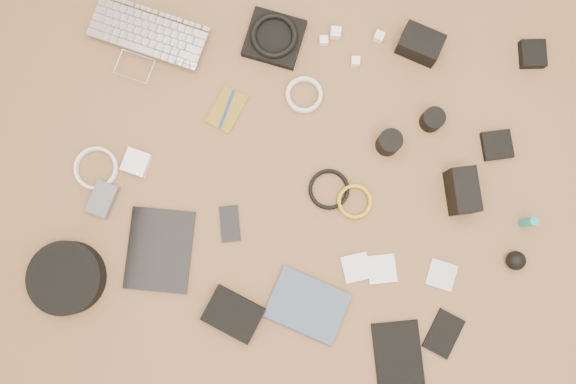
# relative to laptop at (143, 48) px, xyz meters

# --- Properties ---
(laptop) EXTENTS (0.40, 0.31, 0.03)m
(laptop) POSITION_rel_laptop_xyz_m (0.00, 0.00, 0.00)
(laptop) COLOR #B9B9BD
(laptop) RESTS_ON ground
(headphone_pouch) EXTENTS (0.19, 0.18, 0.03)m
(headphone_pouch) POSITION_rel_laptop_xyz_m (0.39, 0.09, 0.00)
(headphone_pouch) COLOR black
(headphone_pouch) RESTS_ON ground
(headphones) EXTENTS (0.16, 0.16, 0.02)m
(headphones) POSITION_rel_laptop_xyz_m (0.39, 0.09, 0.02)
(headphones) COLOR black
(headphones) RESTS_ON headphone_pouch
(charger_a) EXTENTS (0.03, 0.03, 0.02)m
(charger_a) POSITION_rel_laptop_xyz_m (0.55, 0.11, -0.00)
(charger_a) COLOR white
(charger_a) RESTS_ON ground
(charger_b) EXTENTS (0.03, 0.03, 0.03)m
(charger_b) POSITION_rel_laptop_xyz_m (0.58, 0.14, 0.00)
(charger_b) COLOR white
(charger_b) RESTS_ON ground
(charger_c) EXTENTS (0.04, 0.04, 0.03)m
(charger_c) POSITION_rel_laptop_xyz_m (0.71, 0.15, -0.00)
(charger_c) COLOR white
(charger_c) RESTS_ON ground
(charger_d) EXTENTS (0.03, 0.03, 0.02)m
(charger_d) POSITION_rel_laptop_xyz_m (0.65, 0.06, -0.00)
(charger_d) COLOR white
(charger_d) RESTS_ON ground
(dslr_camera) EXTENTS (0.14, 0.12, 0.07)m
(dslr_camera) POSITION_rel_laptop_xyz_m (0.84, 0.13, 0.02)
(dslr_camera) COLOR black
(dslr_camera) RESTS_ON ground
(lens_pouch) EXTENTS (0.09, 0.10, 0.03)m
(lens_pouch) POSITION_rel_laptop_xyz_m (1.19, 0.16, 0.00)
(lens_pouch) COLOR black
(lens_pouch) RESTS_ON ground
(notebook_olive) EXTENTS (0.12, 0.15, 0.01)m
(notebook_olive) POSITION_rel_laptop_xyz_m (0.29, -0.15, -0.01)
(notebook_olive) COLOR olive
(notebook_olive) RESTS_ON ground
(pen_blue) EXTENTS (0.03, 0.12, 0.01)m
(pen_blue) POSITION_rel_laptop_xyz_m (0.29, -0.15, -0.00)
(pen_blue) COLOR #152BAA
(pen_blue) RESTS_ON notebook_olive
(cable_white_a) EXTENTS (0.11, 0.11, 0.01)m
(cable_white_a) POSITION_rel_laptop_xyz_m (0.51, -0.07, -0.01)
(cable_white_a) COLOR white
(cable_white_a) RESTS_ON ground
(lens_a) EXTENTS (0.09, 0.09, 0.08)m
(lens_a) POSITION_rel_laptop_xyz_m (0.78, -0.18, 0.02)
(lens_a) COLOR black
(lens_a) RESTS_ON ground
(lens_b) EXTENTS (0.09, 0.09, 0.06)m
(lens_b) POSITION_rel_laptop_xyz_m (0.90, -0.09, 0.02)
(lens_b) COLOR black
(lens_b) RESTS_ON ground
(card_reader) EXTENTS (0.11, 0.11, 0.02)m
(card_reader) POSITION_rel_laptop_xyz_m (1.11, -0.14, -0.00)
(card_reader) COLOR black
(card_reader) RESTS_ON ground
(power_brick) EXTENTS (0.08, 0.08, 0.03)m
(power_brick) POSITION_rel_laptop_xyz_m (0.05, -0.35, 0.00)
(power_brick) COLOR white
(power_brick) RESTS_ON ground
(cable_white_b) EXTENTS (0.16, 0.16, 0.01)m
(cable_white_b) POSITION_rel_laptop_xyz_m (-0.07, -0.39, -0.01)
(cable_white_b) COLOR white
(cable_white_b) RESTS_ON ground
(cable_black) EXTENTS (0.16, 0.16, 0.01)m
(cable_black) POSITION_rel_laptop_xyz_m (0.63, -0.35, -0.01)
(cable_black) COLOR black
(cable_black) RESTS_ON ground
(cable_yellow) EXTENTS (0.11, 0.11, 0.01)m
(cable_yellow) POSITION_rel_laptop_xyz_m (0.71, -0.37, -0.01)
(cable_yellow) COLOR gold
(cable_yellow) RESTS_ON ground
(flash) EXTENTS (0.10, 0.15, 0.10)m
(flash) POSITION_rel_laptop_xyz_m (1.01, -0.30, 0.04)
(flash) COLOR black
(flash) RESTS_ON ground
(lens_cleaner) EXTENTS (0.03, 0.03, 0.09)m
(lens_cleaner) POSITION_rel_laptop_xyz_m (1.21, -0.36, 0.03)
(lens_cleaner) COLOR teal
(lens_cleaner) RESTS_ON ground
(battery_charger) EXTENTS (0.09, 0.11, 0.03)m
(battery_charger) POSITION_rel_laptop_xyz_m (-0.03, -0.48, 0.00)
(battery_charger) COLOR #535358
(battery_charger) RESTS_ON ground
(tablet) EXTENTS (0.20, 0.25, 0.01)m
(tablet) POSITION_rel_laptop_xyz_m (0.16, -0.60, -0.01)
(tablet) COLOR black
(tablet) RESTS_ON ground
(phone) EXTENTS (0.08, 0.12, 0.01)m
(phone) POSITION_rel_laptop_xyz_m (0.35, -0.49, -0.01)
(phone) COLOR black
(phone) RESTS_ON ground
(filter_case_left) EXTENTS (0.10, 0.10, 0.01)m
(filter_case_left) POSITION_rel_laptop_xyz_m (0.74, -0.56, -0.01)
(filter_case_left) COLOR silver
(filter_case_left) RESTS_ON ground
(filter_case_mid) EXTENTS (0.10, 0.10, 0.01)m
(filter_case_mid) POSITION_rel_laptop_xyz_m (0.82, -0.56, -0.01)
(filter_case_mid) COLOR silver
(filter_case_mid) RESTS_ON ground
(filter_case_right) EXTENTS (0.09, 0.09, 0.01)m
(filter_case_right) POSITION_rel_laptop_xyz_m (0.99, -0.55, -0.01)
(filter_case_right) COLOR silver
(filter_case_right) RESTS_ON ground
(air_blower) EXTENTS (0.06, 0.06, 0.06)m
(air_blower) POSITION_rel_laptop_xyz_m (1.20, -0.47, 0.01)
(air_blower) COLOR black
(air_blower) RESTS_ON ground
(headphone_case) EXTENTS (0.25, 0.25, 0.06)m
(headphone_case) POSITION_rel_laptop_xyz_m (-0.09, -0.72, 0.02)
(headphone_case) COLOR black
(headphone_case) RESTS_ON ground
(drive_case) EXTENTS (0.18, 0.16, 0.04)m
(drive_case) POSITION_rel_laptop_xyz_m (0.41, -0.75, 0.01)
(drive_case) COLOR black
(drive_case) RESTS_ON ground
(paperback) EXTENTS (0.25, 0.21, 0.02)m
(paperback) POSITION_rel_laptop_xyz_m (0.59, -0.77, -0.00)
(paperback) COLOR #3D4D67
(paperback) RESTS_ON ground
(notebook_black_a) EXTENTS (0.18, 0.24, 0.02)m
(notebook_black_a) POSITION_rel_laptop_xyz_m (0.90, -0.81, -0.01)
(notebook_black_a) COLOR black
(notebook_black_a) RESTS_ON ground
(notebook_black_b) EXTENTS (0.12, 0.14, 0.01)m
(notebook_black_b) POSITION_rel_laptop_xyz_m (1.02, -0.71, -0.01)
(notebook_black_b) COLOR black
(notebook_black_b) RESTS_ON ground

